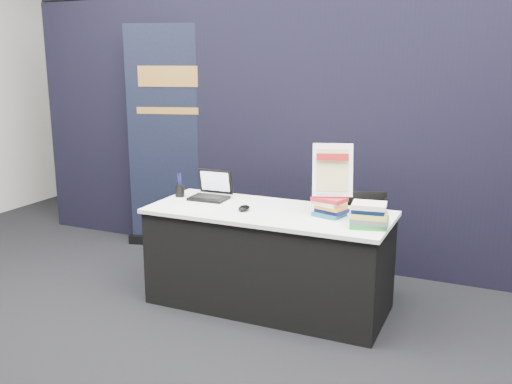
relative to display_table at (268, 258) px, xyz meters
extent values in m
plane|color=black|center=(0.00, -0.55, -0.38)|extent=(8.00, 8.00, 0.00)
cube|color=beige|center=(0.00, 3.45, 1.37)|extent=(8.00, 0.02, 3.50)
cube|color=black|center=(0.00, 1.05, 0.82)|extent=(6.00, 0.08, 2.40)
cube|color=black|center=(0.00, 0.00, -0.02)|extent=(1.76, 0.71, 0.72)
cube|color=white|center=(0.00, 0.00, 0.36)|extent=(1.80, 0.75, 0.03)
cube|color=black|center=(-0.56, 0.11, 0.38)|extent=(0.30, 0.21, 0.02)
cube|color=black|center=(-0.56, 0.21, 0.50)|extent=(0.29, 0.06, 0.20)
cube|color=white|center=(-0.56, 0.20, 0.50)|extent=(0.25, 0.05, 0.16)
ellipsoid|color=black|center=(-0.16, -0.08, 0.39)|extent=(0.08, 0.13, 0.04)
cube|color=white|center=(-0.55, -0.21, 0.38)|extent=(0.28, 0.22, 0.00)
cube|color=white|center=(-0.52, -0.21, 0.38)|extent=(0.35, 0.29, 0.00)
cube|color=white|center=(-0.48, -0.20, 0.38)|extent=(0.33, 0.25, 0.00)
cylinder|color=black|center=(-0.82, 0.10, 0.42)|extent=(0.08, 0.08, 0.10)
cube|color=#1C5A6B|center=(0.46, 0.04, 0.39)|extent=(0.24, 0.22, 0.03)
cube|color=#13124F|center=(0.46, 0.04, 0.42)|extent=(0.24, 0.22, 0.03)
cube|color=gold|center=(0.46, 0.04, 0.44)|extent=(0.24, 0.22, 0.03)
cube|color=beige|center=(0.46, 0.04, 0.47)|extent=(0.24, 0.22, 0.03)
cube|color=#B21C22|center=(0.46, 0.04, 0.50)|extent=(0.24, 0.22, 0.03)
cube|color=#217B2F|center=(0.77, -0.11, 0.39)|extent=(0.25, 0.21, 0.03)
cube|color=#545459|center=(0.77, -0.11, 0.42)|extent=(0.25, 0.21, 0.03)
cube|color=#C5BF4F|center=(0.77, -0.11, 0.46)|extent=(0.25, 0.21, 0.03)
cube|color=navy|center=(0.77, -0.11, 0.49)|extent=(0.25, 0.21, 0.03)
cube|color=white|center=(0.77, -0.11, 0.52)|extent=(0.25, 0.21, 0.03)
cube|color=black|center=(0.46, 0.03, 0.53)|extent=(0.18, 0.08, 0.01)
cylinder|color=black|center=(0.38, 0.11, 0.63)|extent=(0.04, 0.09, 0.27)
cylinder|color=black|center=(0.53, 0.11, 0.63)|extent=(0.04, 0.09, 0.27)
cube|color=white|center=(0.46, 0.07, 0.70)|extent=(0.30, 0.20, 0.37)
cube|color=#D2CC83|center=(0.46, 0.07, 0.70)|extent=(0.24, 0.15, 0.29)
cube|color=maroon|center=(0.46, 0.06, 0.79)|extent=(0.22, 0.09, 0.05)
cube|color=black|center=(-1.43, 0.93, -0.33)|extent=(0.91, 0.35, 0.09)
cube|color=black|center=(-1.43, 0.95, 0.70)|extent=(0.84, 0.27, 2.16)
cube|color=#CA8E3F|center=(-1.43, 0.93, 1.30)|extent=(0.57, 0.17, 0.19)
cube|color=#CA8E3F|center=(-1.43, 0.93, 0.97)|extent=(0.62, 0.19, 0.06)
cylinder|color=black|center=(0.40, 0.16, -0.17)|extent=(0.02, 0.02, 0.40)
cylinder|color=black|center=(0.76, 0.16, -0.17)|extent=(0.02, 0.02, 0.40)
cylinder|color=black|center=(0.40, 0.52, -0.17)|extent=(0.02, 0.02, 0.40)
cylinder|color=black|center=(0.76, 0.52, -0.17)|extent=(0.02, 0.02, 0.40)
cube|color=black|center=(0.58, 0.34, 0.05)|extent=(0.49, 0.49, 0.04)
cube|color=black|center=(0.58, 0.52, 0.39)|extent=(0.35, 0.16, 0.14)
camera|label=1|loc=(1.57, -3.74, 1.48)|focal=40.00mm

